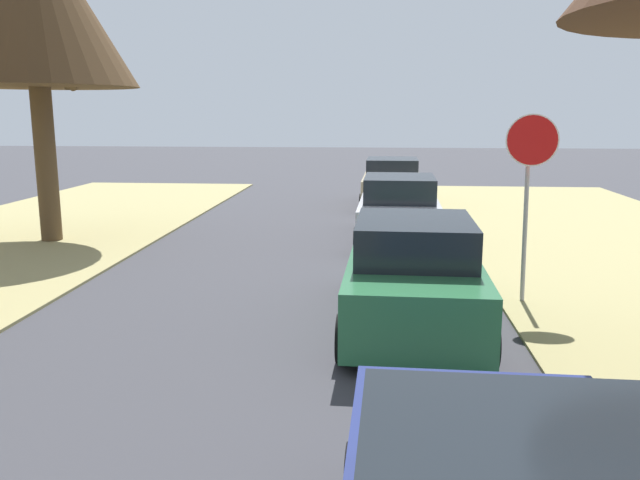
# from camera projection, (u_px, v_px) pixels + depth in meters

# --- Properties ---
(stop_sign_far) EXTENTS (0.81, 0.30, 2.97)m
(stop_sign_far) POSITION_uv_depth(u_px,v_px,m) (530.00, 167.00, 10.05)
(stop_sign_far) COLOR #9EA0A5
(stop_sign_far) RESTS_ON grass_verge_right
(parked_sedan_green) EXTENTS (2.03, 4.44, 1.57)m
(parked_sedan_green) POSITION_uv_depth(u_px,v_px,m) (413.00, 275.00, 9.36)
(parked_sedan_green) COLOR #28663D
(parked_sedan_green) RESTS_ON ground
(parked_sedan_silver) EXTENTS (2.03, 4.44, 1.57)m
(parked_sedan_silver) POSITION_uv_depth(u_px,v_px,m) (399.00, 211.00, 15.34)
(parked_sedan_silver) COLOR #BCBCC1
(parked_sedan_silver) RESTS_ON ground
(parked_sedan_tan) EXTENTS (2.03, 4.44, 1.57)m
(parked_sedan_tan) POSITION_uv_depth(u_px,v_px,m) (392.00, 184.00, 21.10)
(parked_sedan_tan) COLOR tan
(parked_sedan_tan) RESTS_ON ground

